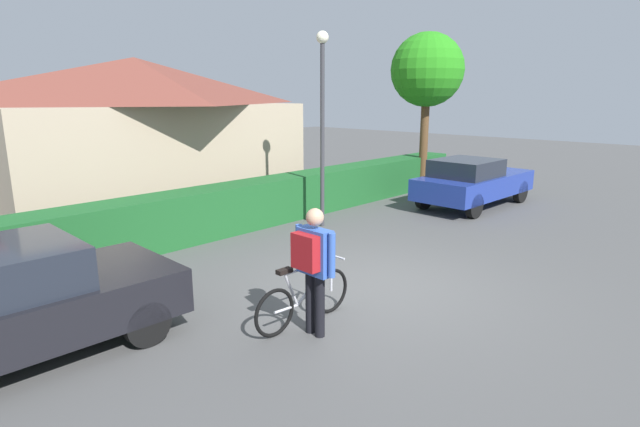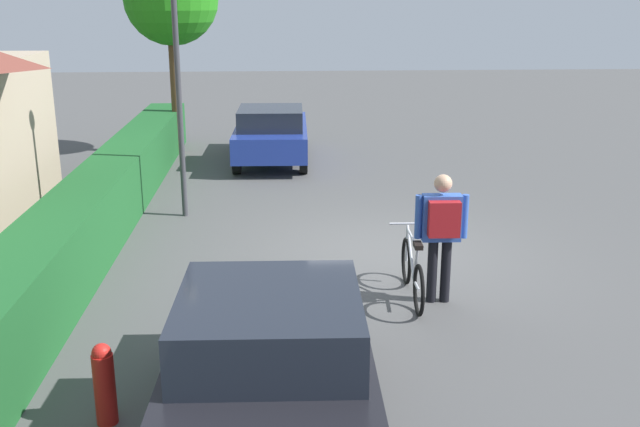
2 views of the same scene
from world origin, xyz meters
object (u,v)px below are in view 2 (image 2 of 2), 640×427
Objects in this scene: bicycle at (412,272)px; street_lamp at (177,56)px; fire_hydrant at (104,383)px; parked_car_far at (271,133)px; person_rider at (442,226)px; parked_car_near at (270,367)px.

street_lamp is at bearing 40.33° from bicycle.
street_lamp is at bearing 0.42° from fire_hydrant.
parked_car_far is 8.77m from bicycle.
parked_car_far is at bearing -19.40° from street_lamp.
bicycle is 0.76m from person_rider.
street_lamp is (-4.51, 1.59, 2.16)m from parked_car_far.
parked_car_far is 5.04× the size of fire_hydrant.
bicycle is 5.88m from street_lamp.
fire_hydrant is at bearing 124.97° from person_rider.
parked_car_near is 7.65m from street_lamp.
parked_car_near is at bearing -167.48° from street_lamp.
parked_car_far is at bearing 12.23° from bicycle.
parked_car_far is 11.43m from fire_hydrant.
bicycle is at bearing -139.67° from street_lamp.
person_rider is (2.95, -2.18, 0.33)m from parked_car_near.
person_rider is 2.11× the size of fire_hydrant.
bicycle is (3.11, -1.85, -0.34)m from parked_car_near.
street_lamp reaches higher than parked_car_far.
street_lamp is (4.06, 3.44, 2.50)m from bicycle.
parked_car_near reaches higher than fire_hydrant.
parked_car_near is 2.30× the size of bicycle.
parked_car_near is 11.67m from parked_car_far.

